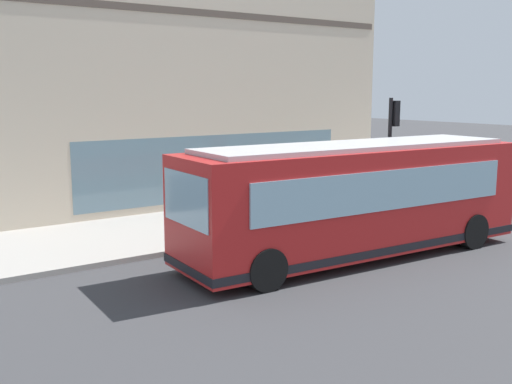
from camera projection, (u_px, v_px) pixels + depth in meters
name	position (u px, v px, depth m)	size (l,w,h in m)	color
ground	(361.00, 251.00, 16.95)	(120.00, 120.00, 0.00)	#38383A
sidewalk_curb	(257.00, 217.00, 21.05)	(4.98, 40.00, 0.15)	#9E9991
building_corner	(164.00, 41.00, 25.50)	(8.71, 16.03, 13.05)	beige
city_bus_nearside	(355.00, 200.00, 16.16)	(3.05, 10.16, 3.07)	red
traffic_light_near_corner	(392.00, 133.00, 21.42)	(0.32, 0.49, 4.04)	black
fire_hydrant	(283.00, 208.00, 20.46)	(0.35, 0.35, 0.74)	gold
pedestrian_walking_along_curb	(420.00, 176.00, 24.33)	(0.32, 0.32, 1.54)	#99994C
pedestrian_near_hydrant	(317.00, 181.00, 22.99)	(0.32, 0.32, 1.56)	gold
newspaper_vending_box	(422.00, 192.00, 23.17)	(0.44, 0.42, 0.90)	#BF3F19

